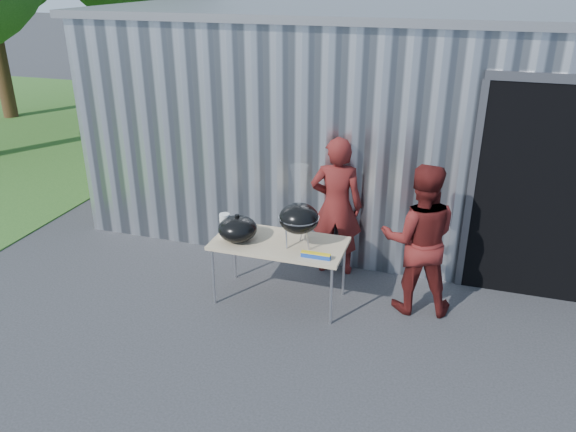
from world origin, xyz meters
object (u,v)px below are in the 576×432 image
(kettle_grill, at_px, (299,212))
(person_bystander, at_px, (419,239))
(folding_table, at_px, (279,245))
(person_cook, at_px, (336,206))

(kettle_grill, xyz_separation_m, person_bystander, (1.27, 0.34, -0.30))
(folding_table, distance_m, person_bystander, 1.55)
(person_bystander, bearing_deg, kettle_grill, 5.44)
(kettle_grill, bearing_deg, folding_table, 171.38)
(kettle_grill, relative_size, person_bystander, 0.54)
(person_bystander, bearing_deg, person_cook, -38.22)
(folding_table, bearing_deg, person_bystander, 11.34)
(kettle_grill, distance_m, person_cook, 0.98)
(folding_table, xyz_separation_m, person_cook, (0.45, 0.88, 0.18))
(folding_table, bearing_deg, person_cook, 63.16)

